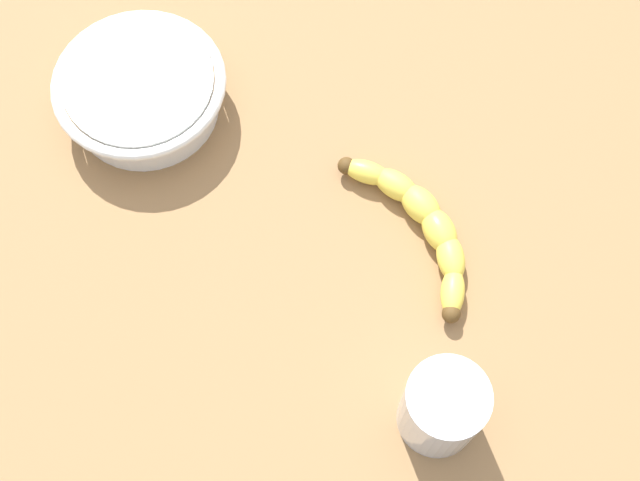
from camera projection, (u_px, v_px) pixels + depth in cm
name	position (u px, v px, depth cm)	size (l,w,h in cm)	color
wooden_tabletop	(299.00, 248.00, 87.85)	(120.00, 120.00, 3.00)	olive
banana	(421.00, 223.00, 85.57)	(14.52, 16.41, 3.11)	#EFD44A
smoothie_glass	(442.00, 408.00, 75.47)	(7.36, 7.36, 9.25)	silver
ceramic_bowl	(142.00, 92.00, 89.62)	(18.12, 18.12, 5.42)	white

